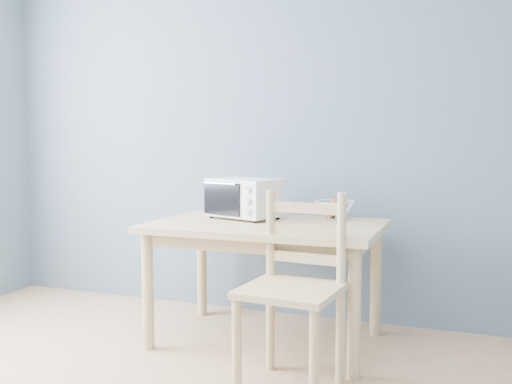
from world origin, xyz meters
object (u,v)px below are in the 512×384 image
(dining_table, at_px, (266,239))
(dining_chair, at_px, (294,293))
(fruit_basket, at_px, (334,210))
(toaster_oven, at_px, (242,197))

(dining_table, bearing_deg, dining_chair, -58.44)
(fruit_basket, distance_m, dining_chair, 0.93)
(dining_table, height_order, fruit_basket, fruit_basket)
(toaster_oven, bearing_deg, dining_table, -15.40)
(toaster_oven, height_order, fruit_basket, toaster_oven)
(fruit_basket, xyz_separation_m, dining_chair, (-0.01, -0.87, -0.33))
(dining_table, relative_size, fruit_basket, 4.14)
(fruit_basket, height_order, dining_chair, dining_chair)
(fruit_basket, bearing_deg, toaster_oven, -165.40)
(dining_table, distance_m, toaster_oven, 0.36)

